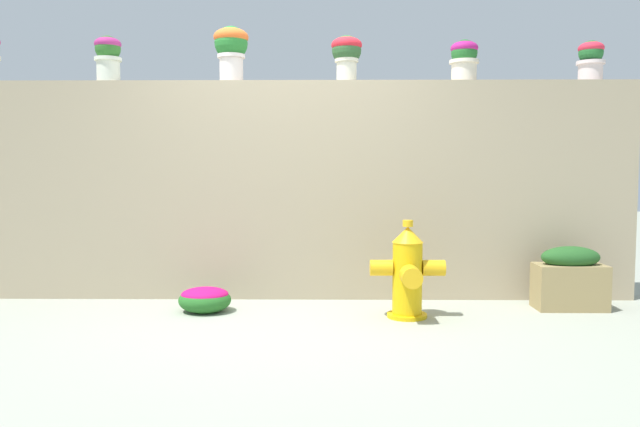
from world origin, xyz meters
TOP-DOWN VIEW (x-y plane):
  - ground_plane at (0.00, 0.00)m, footprint 24.00×24.00m
  - stone_wall at (0.00, 1.01)m, footprint 6.07×0.29m
  - potted_plant_1 at (-1.56, 0.97)m, footprint 0.23×0.23m
  - potted_plant_2 at (-0.49, 1.01)m, footprint 0.31×0.31m
  - potted_plant_3 at (0.52, 1.00)m, footprint 0.27×0.27m
  - potted_plant_4 at (1.56, 1.05)m, footprint 0.26×0.26m
  - potted_plant_5 at (2.67, 1.04)m, footprint 0.24×0.24m
  - fire_hydrant at (0.97, 0.21)m, footprint 0.58×0.46m
  - flower_bush_left at (-0.63, 0.40)m, footprint 0.42×0.38m
  - planter_box at (2.34, 0.53)m, footprint 0.56×0.29m

SIDE VIEW (x-z plane):
  - ground_plane at x=0.00m, z-range 0.00..0.00m
  - flower_bush_left at x=-0.63m, z-range 0.00..0.21m
  - planter_box at x=2.34m, z-range -0.01..0.51m
  - fire_hydrant at x=0.97m, z-range -0.03..0.72m
  - stone_wall at x=0.00m, z-range 0.00..1.91m
  - potted_plant_5 at x=2.67m, z-range 1.93..2.29m
  - potted_plant_4 at x=1.56m, z-range 1.93..2.31m
  - potted_plant_1 at x=-1.56m, z-range 1.94..2.34m
  - potted_plant_3 at x=0.52m, z-range 1.96..2.36m
  - potted_plant_2 at x=-0.49m, z-range 1.97..2.46m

